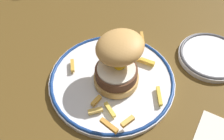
# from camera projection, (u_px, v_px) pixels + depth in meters

# --- Properties ---
(ground_plane) EXTENTS (1.35, 0.96, 0.04)m
(ground_plane) POSITION_uv_depth(u_px,v_px,m) (124.00, 92.00, 0.64)
(ground_plane) COLOR brown
(dinner_plate) EXTENTS (0.29, 0.29, 0.02)m
(dinner_plate) POSITION_uv_depth(u_px,v_px,m) (112.00, 80.00, 0.62)
(dinner_plate) COLOR silver
(dinner_plate) RESTS_ON ground_plane
(burger) EXTENTS (0.15, 0.15, 0.12)m
(burger) POSITION_uv_depth(u_px,v_px,m) (118.00, 60.00, 0.58)
(burger) COLOR tan
(burger) RESTS_ON dinner_plate
(fries_pile) EXTENTS (0.24, 0.26, 0.03)m
(fries_pile) POSITION_uv_depth(u_px,v_px,m) (123.00, 77.00, 0.61)
(fries_pile) COLOR gold
(fries_pile) RESTS_ON dinner_plate
(side_plate) EXTENTS (0.16, 0.16, 0.02)m
(side_plate) POSITION_uv_depth(u_px,v_px,m) (211.00, 56.00, 0.67)
(side_plate) COLOR silver
(side_plate) RESTS_ON ground_plane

